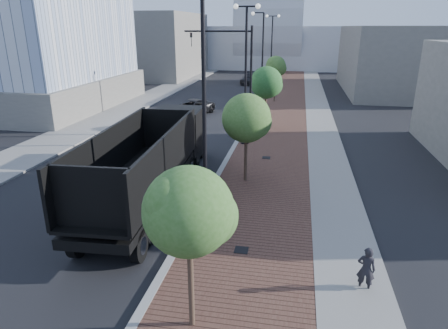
% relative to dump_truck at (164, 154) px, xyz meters
% --- Properties ---
extents(sidewalk, '(7.00, 140.00, 0.12)m').
position_rel_dump_truck_xyz_m(sidewalk, '(6.17, 25.73, -1.53)').
color(sidewalk, '#4C2D23').
rests_on(sidewalk, ground).
extents(concrete_strip, '(2.40, 140.00, 0.13)m').
position_rel_dump_truck_xyz_m(concrete_strip, '(8.87, 25.73, -1.53)').
color(concrete_strip, slate).
rests_on(concrete_strip, ground).
extents(curb, '(0.30, 140.00, 0.14)m').
position_rel_dump_truck_xyz_m(curb, '(2.67, 25.73, -1.52)').
color(curb, gray).
rests_on(curb, ground).
extents(west_sidewalk, '(4.00, 140.00, 0.12)m').
position_rel_dump_truck_xyz_m(west_sidewalk, '(-10.33, 25.73, -1.53)').
color(west_sidewalk, slate).
rests_on(west_sidewalk, ground).
extents(dump_truck, '(3.53, 13.94, 3.78)m').
position_rel_dump_truck_xyz_m(dump_truck, '(0.00, 0.00, 0.00)').
color(dump_truck, black).
rests_on(dump_truck, ground).
extents(white_sedan, '(3.28, 5.18, 1.61)m').
position_rel_dump_truck_xyz_m(white_sedan, '(-1.15, 3.59, -0.79)').
color(white_sedan, silver).
rests_on(white_sedan, ground).
extents(dark_car_mid, '(4.18, 5.59, 1.41)m').
position_rel_dump_truck_xyz_m(dark_car_mid, '(-3.05, 16.77, -0.89)').
color(dark_car_mid, black).
rests_on(dark_car_mid, ground).
extents(dark_car_far, '(2.60, 5.33, 1.49)m').
position_rel_dump_truck_xyz_m(dark_car_far, '(-0.19, 39.07, -0.84)').
color(dark_car_far, black).
rests_on(dark_car_far, ground).
extents(pedestrian, '(0.63, 0.48, 1.53)m').
position_rel_dump_truck_xyz_m(pedestrian, '(9.19, -7.69, -0.83)').
color(pedestrian, black).
rests_on(pedestrian, ground).
extents(streetlight_1, '(1.44, 0.56, 9.21)m').
position_rel_dump_truck_xyz_m(streetlight_1, '(3.15, -4.27, 2.75)').
color(streetlight_1, black).
rests_on(streetlight_1, ground).
extents(streetlight_2, '(1.72, 0.56, 9.28)m').
position_rel_dump_truck_xyz_m(streetlight_2, '(3.27, 7.73, 3.23)').
color(streetlight_2, black).
rests_on(streetlight_2, ground).
extents(streetlight_3, '(1.44, 0.56, 9.21)m').
position_rel_dump_truck_xyz_m(streetlight_3, '(3.15, 19.73, 2.75)').
color(streetlight_3, black).
rests_on(streetlight_3, ground).
extents(streetlight_4, '(1.72, 0.56, 9.28)m').
position_rel_dump_truck_xyz_m(streetlight_4, '(3.27, 31.73, 3.23)').
color(streetlight_4, black).
rests_on(streetlight_4, ground).
extents(traffic_mast, '(5.09, 0.20, 8.00)m').
position_rel_dump_truck_xyz_m(traffic_mast, '(2.37, 10.73, 3.39)').
color(traffic_mast, black).
rests_on(traffic_mast, ground).
extents(tree_0, '(2.37, 2.32, 4.73)m').
position_rel_dump_truck_xyz_m(tree_0, '(4.31, -10.25, 1.96)').
color(tree_0, '#382619').
rests_on(tree_0, ground).
extents(tree_1, '(2.54, 2.52, 4.77)m').
position_rel_dump_truck_xyz_m(tree_1, '(4.31, 0.75, 1.90)').
color(tree_1, '#382619').
rests_on(tree_1, ground).
extents(tree_2, '(2.56, 2.54, 5.00)m').
position_rel_dump_truck_xyz_m(tree_2, '(4.31, 12.75, 2.13)').
color(tree_2, '#382619').
rests_on(tree_2, ground).
extents(tree_3, '(2.25, 2.18, 4.99)m').
position_rel_dump_truck_xyz_m(tree_3, '(4.31, 24.75, 2.29)').
color(tree_3, '#382619').
rests_on(tree_3, ground).
extents(tower_podium, '(19.00, 19.00, 3.00)m').
position_rel_dump_truck_xyz_m(tower_podium, '(-21.33, 17.73, -0.09)').
color(tower_podium, '#636059').
rests_on(tower_podium, ground).
extents(convention_center, '(50.00, 30.00, 50.00)m').
position_rel_dump_truck_xyz_m(convention_center, '(0.67, 70.73, 4.41)').
color(convention_center, '#A8ABB2').
rests_on(convention_center, ground).
extents(commercial_block_nw, '(14.00, 20.00, 10.00)m').
position_rel_dump_truck_xyz_m(commercial_block_nw, '(-17.33, 45.73, 3.41)').
color(commercial_block_nw, slate).
rests_on(commercial_block_nw, ground).
extents(commercial_block_ne, '(12.00, 22.00, 8.00)m').
position_rel_dump_truck_xyz_m(commercial_block_ne, '(18.67, 35.73, 2.41)').
color(commercial_block_ne, '#605D57').
rests_on(commercial_block_ne, ground).
extents(utility_cover_1, '(0.50, 0.50, 0.02)m').
position_rel_dump_truck_xyz_m(utility_cover_1, '(5.07, -6.27, -1.46)').
color(utility_cover_1, black).
rests_on(utility_cover_1, sidewalk).
extents(utility_cover_2, '(0.50, 0.50, 0.02)m').
position_rel_dump_truck_xyz_m(utility_cover_2, '(5.07, 4.73, -1.46)').
color(utility_cover_2, black).
rests_on(utility_cover_2, sidewalk).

